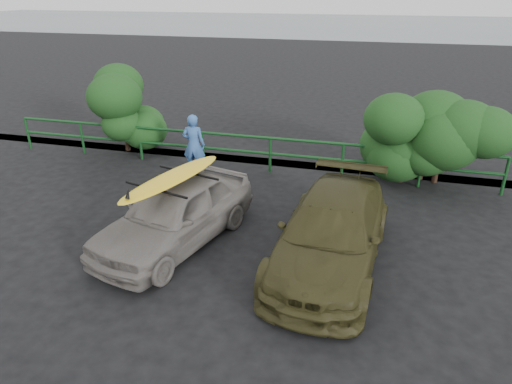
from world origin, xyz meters
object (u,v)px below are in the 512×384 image
Objects in this scene: sedan at (175,213)px; surfboard at (172,178)px; olive_vehicle at (331,232)px; man at (194,145)px; guardrail at (236,152)px.

sedan is 0.76m from surfboard.
olive_vehicle is 2.63× the size of man.
olive_vehicle is 3.21m from surfboard.
sedan is 0.88× the size of olive_vehicle.
guardrail is 8.22× the size of man.
sedan is at bearing -174.55° from olive_vehicle.
guardrail is at bearing 105.91° from sedan.
olive_vehicle is 1.57× the size of surfboard.
sedan is 2.32× the size of man.
guardrail is 4.92× the size of surfboard.
olive_vehicle is 5.48m from man.
olive_vehicle reaches higher than guardrail.
olive_vehicle is (3.18, -4.22, 0.13)m from guardrail.
man is at bearing 144.05° from olive_vehicle.
man is (-0.99, -0.67, 0.33)m from guardrail.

